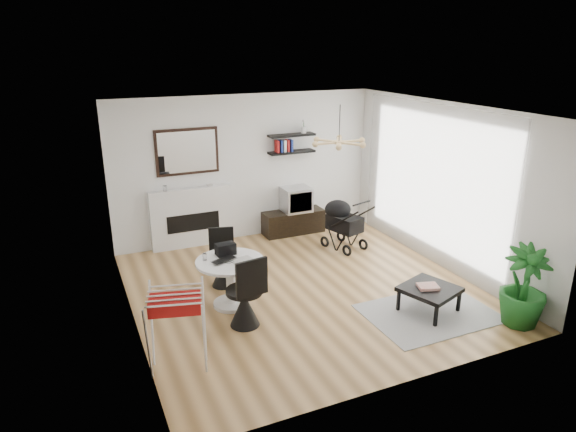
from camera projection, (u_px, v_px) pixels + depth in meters
name	position (u px, v px, depth m)	size (l,w,h in m)	color
floor	(304.00, 289.00, 7.82)	(5.00, 5.00, 0.00)	olive
ceiling	(306.00, 110.00, 6.95)	(5.00, 5.00, 0.00)	white
wall_back	(247.00, 168.00, 9.55)	(5.00, 5.00, 0.00)	white
wall_left	(126.00, 229.00, 6.43)	(5.00, 5.00, 0.00)	white
wall_right	(443.00, 186.00, 8.35)	(5.00, 5.00, 0.00)	white
sheer_curtain	(430.00, 183.00, 8.49)	(0.04, 3.60, 2.60)	white
fireplace	(192.00, 210.00, 9.27)	(1.50, 0.17, 2.16)	white
shelf_lower	(292.00, 152.00, 9.69)	(0.90, 0.25, 0.04)	black
shelf_upper	(292.00, 135.00, 9.59)	(0.90, 0.25, 0.04)	black
pendant_lamp	(339.00, 142.00, 7.66)	(0.90, 0.90, 0.10)	tan
tv_console	(293.00, 222.00, 10.05)	(1.20, 0.42, 0.45)	black
crt_tv	(296.00, 199.00, 9.92)	(0.54, 0.47, 0.47)	silver
dining_table	(230.00, 276.00, 7.19)	(0.96, 0.96, 0.70)	white
laptop	(226.00, 261.00, 7.04)	(0.36, 0.23, 0.03)	black
black_bag	(226.00, 249.00, 7.29)	(0.28, 0.17, 0.17)	black
newspaper	(243.00, 261.00, 7.09)	(0.30, 0.25, 0.01)	silver
drinking_glass	(205.00, 257.00, 7.11)	(0.06, 0.06, 0.10)	white
chair_far	(223.00, 268.00, 7.86)	(0.45, 0.46, 0.89)	black
chair_near	(245.00, 304.00, 6.71)	(0.50, 0.51, 1.02)	black
drying_rack	(177.00, 330.00, 5.76)	(0.78, 0.75, 0.97)	white
stroller	(342.00, 226.00, 9.29)	(0.69, 0.87, 0.97)	black
rug	(429.00, 313.00, 7.11)	(1.75, 1.26, 0.01)	gray
coffee_table	(430.00, 290.00, 7.07)	(0.88, 0.88, 0.35)	black
magazines	(428.00, 287.00, 7.04)	(0.27, 0.22, 0.04)	#CE4833
potted_plant	(524.00, 286.00, 6.69)	(0.61, 0.61, 1.09)	#1B5F1E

